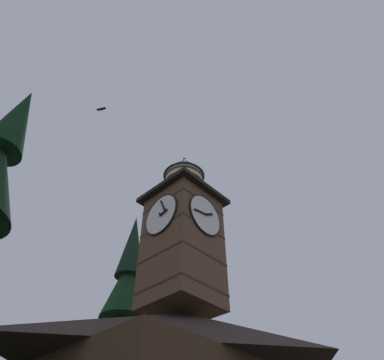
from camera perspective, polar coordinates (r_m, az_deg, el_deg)
clock_tower at (r=19.27m, az=-1.51°, el=-8.10°), size 3.92×3.92×10.19m
flying_bird_high at (r=25.69m, az=-14.62°, el=11.15°), size 0.48×0.67×0.14m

